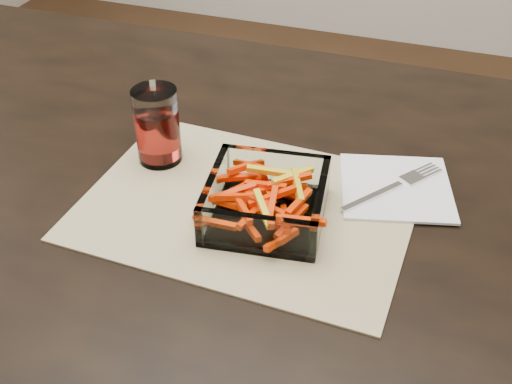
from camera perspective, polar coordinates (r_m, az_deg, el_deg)
dining_table at (r=1.02m, az=-3.28°, el=-2.01°), size 1.60×0.90×0.75m
placemat at (r=0.90m, az=-0.80°, el=-1.23°), size 0.46×0.35×0.00m
glass_bowl at (r=0.86m, az=0.90°, el=-0.97°), size 0.17×0.17×0.06m
tumbler at (r=0.97m, az=-8.75°, el=5.62°), size 0.07×0.07×0.12m
napkin at (r=0.95m, az=12.35°, el=0.42°), size 0.19×0.19×0.00m
fork at (r=0.94m, az=12.26°, el=0.55°), size 0.12×0.16×0.00m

